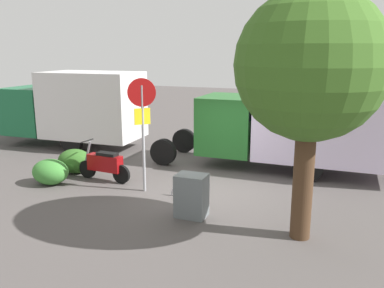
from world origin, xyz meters
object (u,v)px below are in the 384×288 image
at_px(box_truck_near, 293,125).
at_px(utility_cabinet, 191,196).
at_px(box_truck_far, 73,106).
at_px(bike_rack_hoop, 186,197).
at_px(motorcycle, 105,164).
at_px(stop_sign, 142,117).
at_px(street_tree, 311,67).

relative_size(box_truck_near, utility_cabinet, 7.58).
relative_size(box_truck_far, utility_cabinet, 6.87).
relative_size(box_truck_far, bike_rack_hoop, 8.32).
bearing_deg(box_truck_near, motorcycle, 31.75).
height_order(box_truck_near, stop_sign, stop_sign).
distance_m(motorcycle, bike_rack_hoop, 2.85).
height_order(stop_sign, bike_rack_hoop, stop_sign).
xyz_separation_m(box_truck_near, utility_cabinet, (1.70, 4.70, -1.00)).
bearing_deg(box_truck_near, street_tree, 99.54).
distance_m(street_tree, utility_cabinet, 3.94).
xyz_separation_m(motorcycle, bike_rack_hoop, (-2.78, 0.39, -0.52)).
bearing_deg(stop_sign, street_tree, 162.94).
bearing_deg(motorcycle, utility_cabinet, 159.63).
relative_size(street_tree, bike_rack_hoop, 5.94).
distance_m(street_tree, bike_rack_hoop, 4.92).
height_order(box_truck_near, motorcycle, box_truck_near).
relative_size(box_truck_far, stop_sign, 2.25).
xyz_separation_m(box_truck_far, utility_cabinet, (-7.05, 4.95, -1.13)).
height_order(box_truck_near, bike_rack_hoop, box_truck_near).
xyz_separation_m(box_truck_far, motorcycle, (-3.66, 3.42, -1.13)).
xyz_separation_m(box_truck_near, box_truck_far, (8.75, -0.26, 0.13)).
distance_m(box_truck_near, stop_sign, 5.05).
height_order(motorcycle, street_tree, street_tree).
height_order(street_tree, bike_rack_hoop, street_tree).
xyz_separation_m(street_tree, utility_cabinet, (2.53, -0.19, -3.02)).
bearing_deg(street_tree, box_truck_near, -80.36).
bearing_deg(bike_rack_hoop, street_tree, 156.93).
xyz_separation_m(box_truck_near, stop_sign, (3.56, 3.54, 0.57)).
bearing_deg(utility_cabinet, motorcycle, -24.37).
xyz_separation_m(box_truck_far, street_tree, (-9.58, 5.15, 1.89)).
relative_size(box_truck_near, street_tree, 1.54).
xyz_separation_m(stop_sign, bike_rack_hoop, (-1.25, 0.01, -2.09)).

